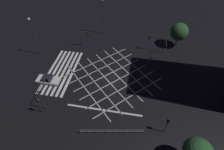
{
  "coord_description": "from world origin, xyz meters",
  "views": [
    {
      "loc": [
        22.53,
        3.96,
        24.45
      ],
      "look_at": [
        0.0,
        0.0,
        0.69
      ],
      "focal_mm": 28.0,
      "sensor_mm": 36.0,
      "label": 1
    }
  ],
  "objects_px": {
    "traffic_light_ne_main": "(167,123)",
    "street_lamp_west": "(102,9)",
    "traffic_light_sw_cross": "(84,35)",
    "waiting_car": "(48,80)",
    "traffic_light_se_cross": "(39,102)",
    "street_lamp_east": "(33,31)",
    "traffic_light_nw_main": "(165,46)",
    "traffic_light_nw_cross": "(154,39)",
    "traffic_light_se_main": "(44,89)",
    "street_tree_near": "(179,32)"
  },
  "relations": [
    {
      "from": "traffic_light_ne_main",
      "to": "traffic_light_nw_cross",
      "type": "height_order",
      "value": "traffic_light_nw_cross"
    },
    {
      "from": "traffic_light_ne_main",
      "to": "street_lamp_west",
      "type": "bearing_deg",
      "value": 30.47
    },
    {
      "from": "traffic_light_se_cross",
      "to": "street_tree_near",
      "type": "relative_size",
      "value": 0.71
    },
    {
      "from": "traffic_light_se_main",
      "to": "street_tree_near",
      "type": "relative_size",
      "value": 0.83
    },
    {
      "from": "traffic_light_nw_main",
      "to": "traffic_light_se_cross",
      "type": "height_order",
      "value": "traffic_light_nw_main"
    },
    {
      "from": "traffic_light_nw_main",
      "to": "traffic_light_ne_main",
      "type": "relative_size",
      "value": 1.13
    },
    {
      "from": "traffic_light_ne_main",
      "to": "traffic_light_nw_cross",
      "type": "distance_m",
      "value": 19.48
    },
    {
      "from": "traffic_light_nw_main",
      "to": "waiting_car",
      "type": "xyz_separation_m",
      "value": [
        10.88,
        -21.11,
        -2.4
      ]
    },
    {
      "from": "street_lamp_east",
      "to": "traffic_light_sw_cross",
      "type": "bearing_deg",
      "value": 117.96
    },
    {
      "from": "traffic_light_nw_main",
      "to": "traffic_light_sw_cross",
      "type": "relative_size",
      "value": 1.02
    },
    {
      "from": "traffic_light_sw_cross",
      "to": "traffic_light_ne_main",
      "type": "distance_m",
      "value": 25.17
    },
    {
      "from": "traffic_light_nw_main",
      "to": "traffic_light_se_cross",
      "type": "distance_m",
      "value": 25.78
    },
    {
      "from": "traffic_light_ne_main",
      "to": "waiting_car",
      "type": "height_order",
      "value": "traffic_light_ne_main"
    },
    {
      "from": "traffic_light_sw_cross",
      "to": "traffic_light_nw_cross",
      "type": "xyz_separation_m",
      "value": [
        -1.09,
        15.31,
        -0.09
      ]
    },
    {
      "from": "traffic_light_se_cross",
      "to": "waiting_car",
      "type": "distance_m",
      "value": 7.05
    },
    {
      "from": "traffic_light_se_cross",
      "to": "street_lamp_east",
      "type": "xyz_separation_m",
      "value": [
        -13.79,
        -6.95,
        3.03
      ]
    },
    {
      "from": "traffic_light_nw_cross",
      "to": "street_lamp_west",
      "type": "height_order",
      "value": "street_lamp_west"
    },
    {
      "from": "traffic_light_se_main",
      "to": "street_tree_near",
      "type": "distance_m",
      "value": 29.75
    },
    {
      "from": "traffic_light_se_cross",
      "to": "waiting_car",
      "type": "relative_size",
      "value": 0.92
    },
    {
      "from": "traffic_light_ne_main",
      "to": "traffic_light_nw_cross",
      "type": "xyz_separation_m",
      "value": [
        -19.37,
        -1.99,
        0.28
      ]
    },
    {
      "from": "waiting_car",
      "to": "street_lamp_west",
      "type": "bearing_deg",
      "value": 69.42
    },
    {
      "from": "traffic_light_nw_main",
      "to": "street_lamp_east",
      "type": "bearing_deg",
      "value": -82.41
    },
    {
      "from": "traffic_light_se_main",
      "to": "street_lamp_east",
      "type": "distance_m",
      "value": 13.76
    },
    {
      "from": "traffic_light_se_main",
      "to": "traffic_light_se_cross",
      "type": "relative_size",
      "value": 1.16
    },
    {
      "from": "traffic_light_nw_main",
      "to": "traffic_light_ne_main",
      "type": "xyz_separation_m",
      "value": [
        17.2,
        -0.21,
        -0.42
      ]
    },
    {
      "from": "traffic_light_sw_cross",
      "to": "waiting_car",
      "type": "bearing_deg",
      "value": -106.73
    },
    {
      "from": "traffic_light_ne_main",
      "to": "street_tree_near",
      "type": "bearing_deg",
      "value": -8.41
    },
    {
      "from": "street_lamp_west",
      "to": "street_tree_near",
      "type": "distance_m",
      "value": 17.8
    },
    {
      "from": "traffic_light_nw_main",
      "to": "traffic_light_nw_cross",
      "type": "bearing_deg",
      "value": -134.5
    },
    {
      "from": "traffic_light_ne_main",
      "to": "street_tree_near",
      "type": "height_order",
      "value": "street_tree_near"
    },
    {
      "from": "street_lamp_east",
      "to": "waiting_car",
      "type": "relative_size",
      "value": 1.99
    },
    {
      "from": "street_lamp_west",
      "to": "traffic_light_nw_main",
      "type": "bearing_deg",
      "value": 64.29
    },
    {
      "from": "traffic_light_se_cross",
      "to": "waiting_car",
      "type": "xyz_separation_m",
      "value": [
        -6.39,
        -1.97,
        -2.24
      ]
    },
    {
      "from": "street_tree_near",
      "to": "traffic_light_sw_cross",
      "type": "bearing_deg",
      "value": -79.7
    },
    {
      "from": "traffic_light_nw_cross",
      "to": "street_lamp_east",
      "type": "bearing_deg",
      "value": 13.3
    },
    {
      "from": "traffic_light_se_main",
      "to": "waiting_car",
      "type": "relative_size",
      "value": 1.07
    },
    {
      "from": "traffic_light_se_main",
      "to": "street_lamp_west",
      "type": "xyz_separation_m",
      "value": [
        -22.01,
        4.68,
        2.95
      ]
    },
    {
      "from": "traffic_light_se_main",
      "to": "traffic_light_ne_main",
      "type": "relative_size",
      "value": 1.28
    },
    {
      "from": "traffic_light_sw_cross",
      "to": "traffic_light_se_cross",
      "type": "bearing_deg",
      "value": -95.06
    },
    {
      "from": "traffic_light_se_main",
      "to": "traffic_light_ne_main",
      "type": "height_order",
      "value": "traffic_light_se_main"
    },
    {
      "from": "street_tree_near",
      "to": "traffic_light_se_main",
      "type": "bearing_deg",
      "value": -48.08
    },
    {
      "from": "traffic_light_ne_main",
      "to": "street_lamp_west",
      "type": "relative_size",
      "value": 0.41
    },
    {
      "from": "traffic_light_se_cross",
      "to": "traffic_light_ne_main",
      "type": "distance_m",
      "value": 18.93
    },
    {
      "from": "traffic_light_nw_cross",
      "to": "street_lamp_east",
      "type": "distance_m",
      "value": 24.72
    },
    {
      "from": "traffic_light_ne_main",
      "to": "street_lamp_east",
      "type": "height_order",
      "value": "street_lamp_east"
    },
    {
      "from": "traffic_light_nw_cross",
      "to": "traffic_light_sw_cross",
      "type": "bearing_deg",
      "value": 4.09
    },
    {
      "from": "waiting_car",
      "to": "traffic_light_sw_cross",
      "type": "bearing_deg",
      "value": 73.27
    },
    {
      "from": "street_tree_near",
      "to": "traffic_light_se_cross",
      "type": "bearing_deg",
      "value": -45.14
    },
    {
      "from": "traffic_light_sw_cross",
      "to": "traffic_light_nw_cross",
      "type": "height_order",
      "value": "traffic_light_sw_cross"
    },
    {
      "from": "street_tree_near",
      "to": "waiting_car",
      "type": "distance_m",
      "value": 28.96
    }
  ]
}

